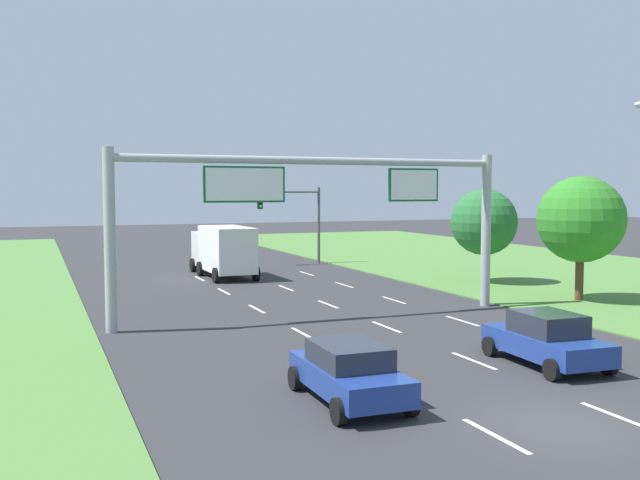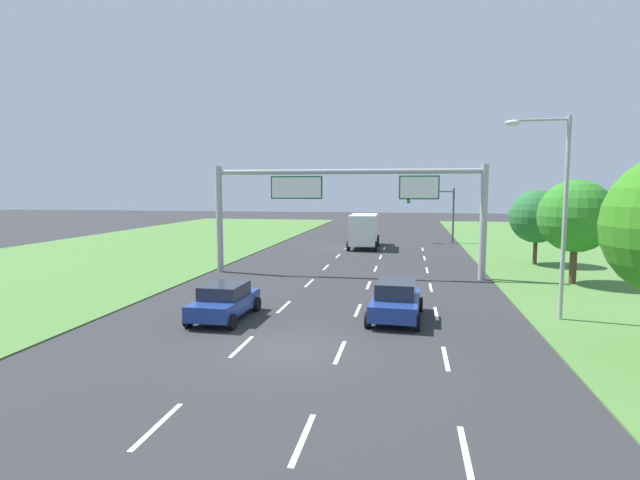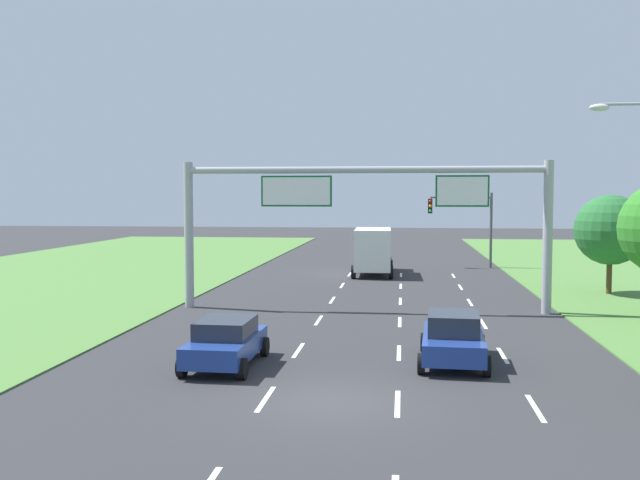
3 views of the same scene
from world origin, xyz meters
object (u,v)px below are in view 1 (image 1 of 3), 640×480
object	(u,v)px
roadside_tree_far	(484,222)
car_near_red	(546,339)
traffic_light_mast	(294,211)
box_truck	(223,249)
car_lead_silver	(349,372)
sign_gantry	(318,202)
roadside_tree_mid	(581,220)

from	to	relation	value
roadside_tree_far	car_near_red	bearing A→B (deg)	-119.26
traffic_light_mast	box_truck	bearing A→B (deg)	-141.29
car_near_red	box_truck	world-z (taller)	box_truck
car_lead_silver	sign_gantry	size ratio (longest dim) A/B	0.25
car_lead_silver	sign_gantry	bearing A→B (deg)	73.05
box_truck	roadside_tree_mid	distance (m)	21.17
car_lead_silver	car_near_red	bearing A→B (deg)	10.72
box_truck	traffic_light_mast	world-z (taller)	traffic_light_mast
car_lead_silver	roadside_tree_mid	distance (m)	20.46
roadside_tree_mid	traffic_light_mast	bearing A→B (deg)	107.93
sign_gantry	roadside_tree_mid	distance (m)	13.40
traffic_light_mast	roadside_tree_mid	bearing A→B (deg)	-72.07
sign_gantry	traffic_light_mast	distance (m)	21.77
traffic_light_mast	roadside_tree_far	size ratio (longest dim) A/B	1.03
traffic_light_mast	roadside_tree_far	distance (m)	15.47
traffic_light_mast	car_lead_silver	bearing A→B (deg)	-107.47
roadside_tree_mid	roadside_tree_far	size ratio (longest dim) A/B	1.11
box_truck	roadside_tree_far	distance (m)	15.91
sign_gantry	traffic_light_mast	xyz separation A→B (m)	(6.42, 20.77, -1.02)
car_near_red	car_lead_silver	world-z (taller)	car_near_red
car_near_red	sign_gantry	world-z (taller)	sign_gantry
car_near_red	traffic_light_mast	xyz separation A→B (m)	(2.94, 31.00, 3.05)
roadside_tree_mid	roadside_tree_far	bearing A→B (deg)	92.67
car_lead_silver	box_truck	distance (m)	27.18
box_truck	sign_gantry	world-z (taller)	sign_gantry
box_truck	roadside_tree_mid	world-z (taller)	roadside_tree_mid
car_near_red	box_truck	size ratio (longest dim) A/B	0.60
sign_gantry	traffic_light_mast	world-z (taller)	sign_gantry
car_lead_silver	box_truck	size ratio (longest dim) A/B	0.57
car_lead_silver	roadside_tree_far	world-z (taller)	roadside_tree_far
traffic_light_mast	roadside_tree_far	world-z (taller)	traffic_light_mast
car_lead_silver	roadside_tree_mid	xyz separation A→B (m)	(17.07, 10.81, 3.18)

